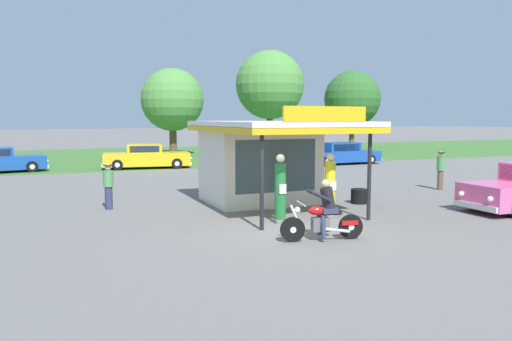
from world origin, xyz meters
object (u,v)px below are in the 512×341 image
gas_pump_offside (330,188)px  parked_car_back_row_far_right (244,153)px  motorcycle_with_rider (324,215)px  bystander_chatting_near_pumps (441,169)px  parked_car_second_row_spare (146,157)px  parked_car_back_row_left (342,154)px  gas_pump_nearside (280,191)px  bystander_leaning_by_kiosk (108,185)px  spare_tire_stack (359,196)px  bystander_standing_back_lot (252,156)px  bystander_strolling_foreground (273,158)px

gas_pump_offside → parked_car_back_row_far_right: bearing=76.6°
motorcycle_with_rider → bystander_chatting_near_pumps: bearing=32.5°
parked_car_second_row_spare → parked_car_back_row_left: size_ratio=1.01×
gas_pump_nearside → bystander_chatting_near_pumps: (9.50, 3.54, -0.04)m
bystander_leaning_by_kiosk → gas_pump_nearside: bearing=-43.0°
bystander_chatting_near_pumps → spare_tire_stack: bearing=-163.1°
spare_tire_stack → bystander_standing_back_lot: bearing=86.2°
parked_car_back_row_left → bystander_strolling_foreground: bearing=-151.3°
gas_pump_offside → parked_car_back_row_far_right: 19.78m
parked_car_second_row_spare → bystander_standing_back_lot: 6.82m
motorcycle_with_rider → parked_car_back_row_left: motorcycle_with_rider is taller
parked_car_back_row_far_right → bystander_standing_back_lot: 5.00m
gas_pump_offside → spare_tire_stack: bearing=38.5°
motorcycle_with_rider → parked_car_back_row_left: bearing=56.4°
parked_car_second_row_spare → bystander_standing_back_lot: bystander_standing_back_lot is taller
bystander_chatting_near_pumps → spare_tire_stack: size_ratio=2.82×
motorcycle_with_rider → parked_car_back_row_far_right: bearing=73.9°
parked_car_back_row_left → parked_car_second_row_spare: bearing=169.7°
gas_pump_nearside → bystander_chatting_near_pumps: size_ratio=1.22×
motorcycle_with_rider → parked_car_back_row_far_right: size_ratio=0.40×
gas_pump_nearside → bystander_leaning_by_kiosk: gas_pump_nearside is taller
parked_car_second_row_spare → bystander_leaning_by_kiosk: bearing=-105.4°
spare_tire_stack → gas_pump_nearside: bearing=-155.2°
bystander_standing_back_lot → gas_pump_nearside: bearing=-109.1°
parked_car_back_row_far_right → parked_car_back_row_left: size_ratio=0.99×
parked_car_back_row_far_right → spare_tire_stack: 17.47m
motorcycle_with_rider → bystander_chatting_near_pumps: size_ratio=1.30×
gas_pump_nearside → bystander_strolling_foreground: 13.09m
motorcycle_with_rider → bystander_strolling_foreground: size_ratio=1.27×
gas_pump_offside → bystander_leaning_by_kiosk: (-6.28, 4.24, -0.12)m
motorcycle_with_rider → bystander_strolling_foreground: 15.36m
gas_pump_nearside → parked_car_back_row_left: gas_pump_nearside is taller
motorcycle_with_rider → parked_car_back_row_left: size_ratio=0.39×
parked_car_second_row_spare → bystander_standing_back_lot: size_ratio=3.48×
parked_car_back_row_left → bystander_chatting_near_pumps: size_ratio=3.30×
bystander_leaning_by_kiosk → bystander_chatting_near_pumps: bystander_chatting_near_pumps is taller
parked_car_back_row_far_right → spare_tire_stack: bearing=-97.1°
gas_pump_offside → parked_car_back_row_left: bearing=56.5°
bystander_chatting_near_pumps → spare_tire_stack: 5.64m
parked_car_second_row_spare → spare_tire_stack: bearing=-73.3°
gas_pump_offside → parked_car_back_row_left: 18.95m
parked_car_back_row_far_right → bystander_leaning_by_kiosk: bystander_leaning_by_kiosk is taller
gas_pump_nearside → spare_tire_stack: 4.62m
parked_car_second_row_spare → bystander_chatting_near_pumps: 17.83m
gas_pump_nearside → bystander_leaning_by_kiosk: (-4.55, 4.24, -0.12)m
gas_pump_nearside → parked_car_second_row_spare: (-0.73, 18.15, -0.26)m
bystander_strolling_foreground → bystander_standing_back_lot: (-0.28, 2.44, -0.08)m
bystander_strolling_foreground → bystander_leaning_by_kiosk: bearing=-141.7°
motorcycle_with_rider → parked_car_back_row_left: 21.93m
parked_car_second_row_spare → bystander_strolling_foreground: size_ratio=3.27×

